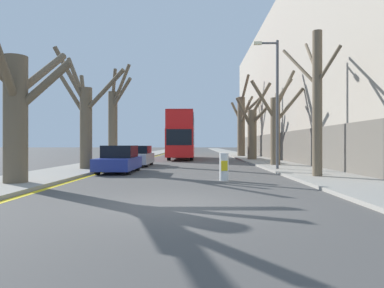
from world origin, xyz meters
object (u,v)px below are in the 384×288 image
(street_tree_left_2, at_px, (114,121))
(lamp_post, at_px, (275,98))
(street_tree_left_0, at_px, (14,106))
(street_tree_right_3, at_px, (242,122))
(double_decker_bus, at_px, (182,134))
(street_tree_right_1, at_px, (276,123))
(street_tree_right_0, at_px, (316,98))
(street_tree_right_2, at_px, (253,130))
(street_tree_left_1, at_px, (84,117))
(parked_car_0, at_px, (119,160))
(parked_car_1, at_px, (137,156))
(traffic_bollard, at_px, (224,167))

(street_tree_left_2, distance_m, lamp_post, 12.67)
(street_tree_left_0, relative_size, street_tree_right_3, 0.66)
(street_tree_right_3, bearing_deg, double_decker_bus, -139.43)
(street_tree_right_1, distance_m, lamp_post, 4.26)
(street_tree_right_3, bearing_deg, street_tree_right_0, -90.30)
(double_decker_bus, bearing_deg, street_tree_left_0, -102.62)
(street_tree_left_0, distance_m, street_tree_left_2, 13.80)
(street_tree_right_2, bearing_deg, street_tree_left_2, -155.19)
(street_tree_left_1, height_order, parked_car_0, street_tree_left_1)
(street_tree_left_0, xyz_separation_m, parked_car_0, (2.38, 6.00, -2.19))
(street_tree_left_2, bearing_deg, parked_car_0, -74.32)
(parked_car_1, relative_size, lamp_post, 0.58)
(street_tree_right_3, distance_m, double_decker_bus, 9.13)
(street_tree_right_1, height_order, parked_car_0, street_tree_right_1)
(street_tree_right_0, relative_size, street_tree_right_3, 0.72)
(street_tree_right_3, height_order, parked_car_1, street_tree_right_3)
(street_tree_right_2, xyz_separation_m, traffic_bollard, (-3.95, -17.12, -2.19))
(street_tree_right_3, distance_m, parked_car_1, 19.51)
(street_tree_right_3, bearing_deg, street_tree_left_2, -129.06)
(double_decker_bus, height_order, parked_car_1, double_decker_bus)
(street_tree_right_0, bearing_deg, street_tree_right_3, 89.70)
(parked_car_0, xyz_separation_m, parked_car_1, (0.00, 5.41, -0.01))
(street_tree_right_1, relative_size, street_tree_right_3, 0.71)
(street_tree_right_0, distance_m, street_tree_right_1, 8.17)
(street_tree_left_2, relative_size, street_tree_right_0, 1.09)
(street_tree_left_1, bearing_deg, street_tree_right_3, 60.95)
(street_tree_left_1, relative_size, parked_car_0, 1.63)
(street_tree_right_0, xyz_separation_m, street_tree_right_3, (0.13, 25.26, 0.60))
(double_decker_bus, xyz_separation_m, lamp_post, (5.89, -15.23, 1.55))
(street_tree_right_0, distance_m, double_decker_bus, 20.55)
(street_tree_right_0, distance_m, street_tree_right_2, 16.20)
(street_tree_left_0, relative_size, street_tree_left_2, 0.85)
(parked_car_0, xyz_separation_m, lamp_post, (8.50, 1.05, 3.43))
(lamp_post, bearing_deg, street_tree_left_1, 179.59)
(street_tree_left_0, relative_size, double_decker_bus, 0.57)
(street_tree_left_1, distance_m, street_tree_right_3, 24.05)
(parked_car_0, xyz_separation_m, traffic_bollard, (5.23, -4.07, -0.10))
(street_tree_left_2, distance_m, street_tree_right_2, 12.54)
(street_tree_right_1, xyz_separation_m, street_tree_right_3, (-0.04, 17.11, 1.15))
(double_decker_bus, bearing_deg, parked_car_1, -103.49)
(street_tree_right_1, height_order, parked_car_1, street_tree_right_1)
(street_tree_left_2, bearing_deg, street_tree_right_0, -43.54)
(street_tree_left_0, bearing_deg, street_tree_right_2, 58.76)
(street_tree_left_0, relative_size, street_tree_right_1, 0.93)
(street_tree_left_0, bearing_deg, street_tree_right_1, 42.91)
(street_tree_left_1, bearing_deg, street_tree_left_2, 89.69)
(street_tree_left_0, bearing_deg, street_tree_right_3, 67.21)
(street_tree_right_1, bearing_deg, traffic_bollard, -115.07)
(street_tree_right_1, height_order, street_tree_right_3, street_tree_right_3)
(street_tree_right_1, bearing_deg, parked_car_1, 177.69)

